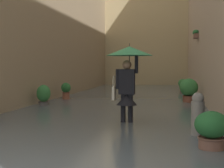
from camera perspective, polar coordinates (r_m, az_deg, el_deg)
ground_plane at (r=13.50m, az=2.49°, el=-3.19°), size 60.00×60.00×0.00m
flood_water at (r=13.50m, az=2.49°, el=-2.92°), size 6.71×26.74×0.13m
building_facade_far at (r=24.81m, az=6.05°, el=9.82°), size 9.51×1.80×8.77m
person_wading at (r=7.89m, az=2.83°, el=2.98°), size 1.12×1.12×2.03m
potted_plant_far_right at (r=13.63m, az=-7.99°, el=-1.22°), size 0.40×0.40×0.80m
potted_plant_near_left at (r=18.38m, az=12.17°, el=-0.16°), size 0.51×0.51×0.78m
potted_plant_mid_right at (r=11.62m, az=-11.78°, el=-1.99°), size 0.48×0.48×0.84m
potted_plant_mid_left at (r=12.74m, az=13.17°, el=-0.99°), size 0.69×0.69×1.01m
potted_plant_far_left at (r=5.68m, az=16.89°, el=-7.83°), size 0.56×0.56×0.74m
mooring_bollard at (r=6.68m, az=14.65°, el=-5.56°), size 0.26×0.26×0.97m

